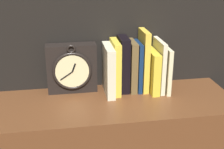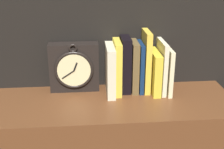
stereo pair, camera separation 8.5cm
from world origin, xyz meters
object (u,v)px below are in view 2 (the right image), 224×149
book_slot3_brown (134,66)px  book_slot6_yellow (154,72)px  book_slot2_black (125,64)px  book_slot1_yellow (117,67)px  book_slot4_navy (140,67)px  book_slot7_cream (161,67)px  book_slot8_cream (167,70)px  clock (74,67)px  book_slot5_yellow (146,61)px  book_slot0_cream (110,70)px

book_slot3_brown → book_slot6_yellow: size_ratio=1.23×
book_slot3_brown → book_slot2_black: bearing=174.0°
book_slot1_yellow → book_slot4_navy: 0.10m
book_slot4_navy → book_slot3_brown: bearing=-179.9°
book_slot2_black → book_slot7_cream: book_slot2_black is taller
book_slot1_yellow → book_slot2_black: size_ratio=0.95×
book_slot7_cream → book_slot8_cream: book_slot7_cream is taller
book_slot1_yellow → clock: bearing=170.0°
book_slot8_cream → clock: bearing=173.7°
book_slot6_yellow → book_slot7_cream: book_slot7_cream is taller
book_slot5_yellow → book_slot4_navy: bearing=176.7°
book_slot5_yellow → book_slot6_yellow: (0.03, -0.02, -0.04)m
book_slot2_black → book_slot4_navy: book_slot2_black is taller
book_slot0_cream → book_slot3_brown: book_slot3_brown is taller
book_slot0_cream → book_slot6_yellow: size_ratio=1.17×
book_slot6_yellow → book_slot8_cream: (0.05, -0.00, 0.01)m
book_slot7_cream → book_slot2_black: bearing=172.8°
book_slot6_yellow → book_slot4_navy: bearing=161.9°
book_slot3_brown → book_slot5_yellow: size_ratio=0.83×
book_slot1_yellow → book_slot6_yellow: book_slot1_yellow is taller
book_slot2_black → book_slot6_yellow: book_slot2_black is taller
book_slot5_yellow → book_slot6_yellow: book_slot5_yellow is taller
book_slot6_yellow → book_slot2_black: bearing=169.3°
book_slot3_brown → book_slot6_yellow: (0.08, -0.02, -0.02)m
clock → book_slot8_cream: clock is taller
book_slot2_black → book_slot6_yellow: bearing=-10.7°
book_slot0_cream → book_slot7_cream: book_slot7_cream is taller
book_slot0_cream → book_slot6_yellow: (0.19, 0.00, -0.01)m
book_slot2_black → book_slot5_yellow: 0.09m
clock → book_slot5_yellow: (0.30, -0.02, 0.03)m
book_slot0_cream → book_slot1_yellow: 0.03m
clock → book_slot2_black: size_ratio=0.92×
book_slot3_brown → book_slot7_cream: (0.11, -0.02, 0.00)m
clock → book_slot6_yellow: clock is taller
book_slot2_black → book_slot4_navy: (0.06, -0.00, -0.01)m
clock → book_slot7_cream: book_slot7_cream is taller
clock → book_slot6_yellow: 0.34m
book_slot0_cream → book_slot5_yellow: book_slot5_yellow is taller
clock → book_slot2_black: bearing=-4.9°
book_slot2_black → book_slot0_cream: bearing=-159.9°
book_slot0_cream → book_slot1_yellow: size_ratio=0.93×
book_slot1_yellow → book_slot2_black: 0.04m
book_slot2_black → book_slot7_cream: 0.15m
book_slot4_navy → book_slot7_cream: (0.09, -0.02, 0.00)m
book_slot4_navy → book_slot6_yellow: 0.06m
book_slot2_black → book_slot6_yellow: (0.12, -0.02, -0.03)m
book_slot1_yellow → book_slot2_black: (0.04, 0.01, 0.01)m
book_slot8_cream → book_slot5_yellow: bearing=167.6°
book_slot1_yellow → book_slot7_cream: 0.19m
book_slot2_black → clock: bearing=175.1°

